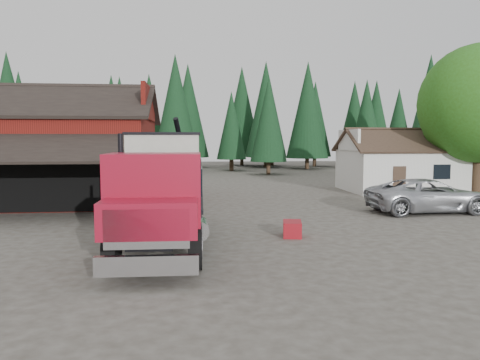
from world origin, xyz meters
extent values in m
plane|color=#403B32|center=(0.00, 0.00, 0.00)|extent=(120.00, 120.00, 0.00)
cube|color=maroon|center=(-11.00, 10.00, 2.50)|extent=(12.00, 10.00, 5.00)
cube|color=black|center=(-11.00, 7.50, 6.00)|extent=(12.80, 5.53, 2.35)
cube|color=black|center=(-11.00, 12.50, 6.00)|extent=(12.80, 5.53, 2.35)
cube|color=maroon|center=(-5.00, 10.00, 6.00)|extent=(0.25, 7.00, 2.00)
cube|color=black|center=(-11.00, 3.40, 3.40)|extent=(12.40, 3.53, 1.44)
cylinder|color=#382619|center=(-5.60, 2.10, 1.40)|extent=(0.20, 0.20, 2.80)
cube|color=black|center=(-11.00, 4.95, 2.00)|extent=(11.70, 0.08, 3.90)
cube|color=silver|center=(13.00, 13.00, 1.50)|extent=(8.00, 6.00, 3.00)
cube|color=#38281E|center=(13.00, 11.50, 3.75)|extent=(8.60, 3.42, 1.80)
cube|color=#38281E|center=(13.00, 14.50, 3.75)|extent=(8.60, 3.42, 1.80)
cube|color=silver|center=(9.00, 13.00, 3.75)|extent=(0.20, 4.20, 1.50)
cube|color=silver|center=(17.00, 13.00, 3.75)|extent=(0.20, 4.20, 1.50)
cube|color=#38281E|center=(11.50, 9.98, 1.00)|extent=(0.90, 0.06, 2.00)
cube|color=black|center=(14.50, 9.98, 1.60)|extent=(1.20, 0.06, 1.00)
cylinder|color=#382619|center=(17.00, 10.00, 1.60)|extent=(0.60, 0.60, 3.20)
sphere|color=#295914|center=(17.00, 10.00, 6.20)|extent=(8.00, 8.00, 8.00)
sphere|color=#295914|center=(15.80, 10.80, 5.00)|extent=(4.40, 4.40, 4.40)
cylinder|color=#382619|center=(6.00, 30.00, 0.80)|extent=(0.44, 0.44, 1.60)
cone|color=black|center=(6.00, 30.00, 5.90)|extent=(3.96, 3.96, 9.00)
cylinder|color=#382619|center=(22.00, 26.00, 0.80)|extent=(0.44, 0.44, 1.60)
cone|color=black|center=(22.00, 26.00, 6.90)|extent=(4.84, 4.84, 11.00)
cylinder|color=#382619|center=(-4.00, 34.00, 0.80)|extent=(0.44, 0.44, 1.60)
cone|color=black|center=(-4.00, 34.00, 7.40)|extent=(5.28, 5.28, 12.00)
cylinder|color=black|center=(-4.74, -6.39, 0.63)|extent=(0.43, 1.26, 1.25)
cylinder|color=black|center=(-2.35, -6.44, 0.63)|extent=(0.43, 1.26, 1.25)
cylinder|color=black|center=(-4.62, -0.92, 0.63)|extent=(0.43, 1.26, 1.25)
cylinder|color=black|center=(-2.23, -0.98, 0.63)|extent=(0.43, 1.26, 1.25)
cylinder|color=black|center=(-4.58, 0.67, 0.63)|extent=(0.43, 1.26, 1.25)
cylinder|color=black|center=(-2.19, 0.62, 0.63)|extent=(0.43, 1.26, 1.25)
cube|color=black|center=(-3.47, -2.77, 1.08)|extent=(1.47, 9.82, 0.46)
cube|color=silver|center=(-3.59, -8.18, 0.63)|extent=(2.62, 0.26, 0.51)
cube|color=silver|center=(-3.59, -8.07, 1.54)|extent=(2.17, 0.16, 1.02)
cube|color=maroon|center=(-3.57, -7.38, 1.71)|extent=(2.59, 1.54, 0.97)
cube|color=maroon|center=(-3.54, -5.90, 2.33)|extent=(2.78, 2.00, 2.11)
cube|color=black|center=(-3.56, -6.81, 2.68)|extent=(2.39, 0.15, 1.02)
cylinder|color=black|center=(-4.65, -4.85, 2.96)|extent=(0.16, 0.16, 2.05)
cube|color=black|center=(-3.51, -4.76, 2.28)|extent=(2.79, 0.20, 1.82)
cube|color=black|center=(-3.43, -1.18, 1.39)|extent=(3.05, 6.67, 0.18)
cube|color=beige|center=(-3.43, -1.18, 3.07)|extent=(2.70, 3.82, 1.82)
cone|color=beige|center=(-3.43, -1.18, 1.94)|extent=(2.56, 2.56, 0.80)
cube|color=black|center=(-3.43, -1.18, 4.01)|extent=(2.82, 3.93, 0.09)
cylinder|color=black|center=(-2.71, 0.40, 2.96)|extent=(0.90, 2.48, 3.48)
cube|color=maroon|center=(-4.05, 1.57, 1.71)|extent=(0.70, 0.93, 0.51)
cylinder|color=silver|center=(-2.21, -5.19, 0.97)|extent=(0.66, 1.15, 0.64)
imported|color=#B4B6BC|center=(9.86, 3.00, 0.88)|extent=(6.41, 3.12, 1.76)
cube|color=maroon|center=(1.49, -2.17, 0.30)|extent=(0.89, 1.21, 0.60)
camera|label=1|loc=(-2.49, -19.91, 3.80)|focal=35.00mm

